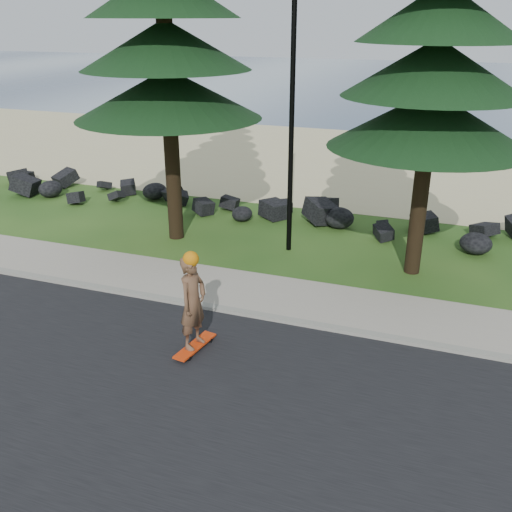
{
  "coord_description": "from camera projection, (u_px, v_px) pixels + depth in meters",
  "views": [
    {
      "loc": [
        4.23,
        -11.46,
        6.24
      ],
      "look_at": [
        0.14,
        0.0,
        1.09
      ],
      "focal_mm": 40.0,
      "sensor_mm": 36.0,
      "label": 1
    }
  ],
  "objects": [
    {
      "name": "ground",
      "position": [
        250.0,
        297.0,
        13.68
      ],
      "size": [
        160.0,
        160.0,
        0.0
      ],
      "primitive_type": "plane",
      "color": "#1F4716",
      "rests_on": "ground"
    },
    {
      "name": "road",
      "position": [
        160.0,
        409.0,
        9.78
      ],
      "size": [
        160.0,
        7.0,
        0.02
      ],
      "primitive_type": "cube",
      "color": "black",
      "rests_on": "ground"
    },
    {
      "name": "ocean",
      "position": [
        423.0,
        82.0,
        57.91
      ],
      "size": [
        160.0,
        58.0,
        0.01
      ],
      "primitive_type": "cube",
      "color": "#3B5271",
      "rests_on": "ground"
    },
    {
      "name": "lamp_post",
      "position": [
        292.0,
        103.0,
        14.85
      ],
      "size": [
        0.25,
        0.14,
        8.14
      ],
      "color": "black",
      "rests_on": "ground"
    },
    {
      "name": "skateboarder",
      "position": [
        193.0,
        303.0,
        11.07
      ],
      "size": [
        0.57,
        1.18,
        2.14
      ],
      "rotation": [
        0.0,
        0.0,
        1.41
      ],
      "color": "red",
      "rests_on": "ground"
    },
    {
      "name": "sidewalk",
      "position": [
        253.0,
        292.0,
        13.84
      ],
      "size": [
        160.0,
        2.0,
        0.08
      ],
      "primitive_type": "cube",
      "color": "gray",
      "rests_on": "ground"
    },
    {
      "name": "kerb",
      "position": [
        237.0,
        312.0,
        12.88
      ],
      "size": [
        160.0,
        0.2,
        0.1
      ],
      "primitive_type": "cube",
      "color": "gray",
      "rests_on": "ground"
    },
    {
      "name": "beach_sand",
      "position": [
        359.0,
        162.0,
        26.26
      ],
      "size": [
        160.0,
        15.0,
        0.01
      ],
      "primitive_type": "cube",
      "color": "#CABC87",
      "rests_on": "ground"
    },
    {
      "name": "seawall_boulders",
      "position": [
        310.0,
        223.0,
        18.54
      ],
      "size": [
        60.0,
        2.4,
        1.1
      ],
      "primitive_type": null,
      "color": "black",
      "rests_on": "ground"
    }
  ]
}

